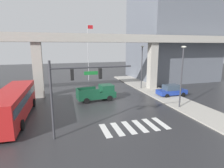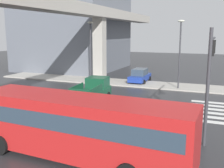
% 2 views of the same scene
% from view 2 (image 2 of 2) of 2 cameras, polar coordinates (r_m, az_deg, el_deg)
% --- Properties ---
extents(ground_plane, '(120.00, 120.00, 0.00)m').
position_cam_2_polar(ground_plane, '(23.33, 3.24, -3.94)').
color(ground_plane, '#2D2D30').
extents(crosswalk_stripes, '(6.05, 2.80, 0.01)m').
position_cam_2_polar(crosswalk_stripes, '(22.17, 19.40, -5.32)').
color(crosswalk_stripes, silver).
rests_on(crosswalk_stripes, ground).
extents(elevated_overpass, '(58.35, 2.16, 8.96)m').
position_cam_2_polar(elevated_overpass, '(25.61, -11.47, 14.55)').
color(elevated_overpass, '#ADA89E').
rests_on(elevated_overpass, ground).
extents(sidewalk_east, '(4.00, 36.00, 0.15)m').
position_cam_2_polar(sidewalk_east, '(31.71, 4.77, 0.13)').
color(sidewalk_east, '#ADA89E').
rests_on(sidewalk_east, ground).
extents(pickup_truck, '(5.25, 2.43, 2.08)m').
position_cam_2_polar(pickup_truck, '(22.94, -4.05, -1.66)').
color(pickup_truck, '#14472D').
rests_on(pickup_truck, ground).
extents(city_bus, '(3.15, 10.90, 2.99)m').
position_cam_2_polar(city_bus, '(12.85, -7.17, -8.42)').
color(city_bus, red).
rests_on(city_bus, ground).
extents(sedan_blue, '(4.31, 1.98, 1.72)m').
position_cam_2_polar(sedan_blue, '(32.46, 5.94, 1.75)').
color(sedan_blue, '#1E3899').
rests_on(sedan_blue, ground).
extents(traffic_signal_mast, '(6.49, 0.32, 6.20)m').
position_cam_2_polar(traffic_signal_mast, '(16.14, 20.23, 4.66)').
color(traffic_signal_mast, '#38383D').
rests_on(traffic_signal_mast, ground).
extents(street_lamp_near_corner, '(0.44, 0.70, 7.24)m').
position_cam_2_polar(street_lamp_near_corner, '(28.87, 14.26, 7.75)').
color(street_lamp_near_corner, '#38383D').
rests_on(street_lamp_near_corner, ground).
extents(street_lamp_mid_block, '(0.44, 0.70, 7.24)m').
position_cam_2_polar(street_lamp_mid_block, '(31.99, -4.58, 8.32)').
color(street_lamp_mid_block, '#38383D').
rests_on(street_lamp_mid_block, ground).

